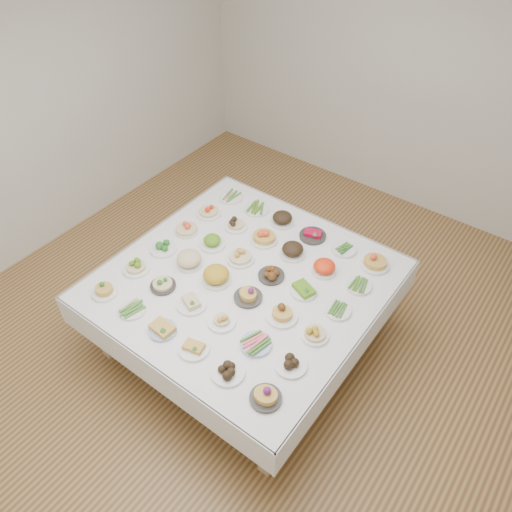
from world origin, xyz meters
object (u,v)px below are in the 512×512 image
Objects in this scene: dish_0 at (104,290)px; dish_18 at (186,227)px; display_table at (245,285)px; dish_35 at (376,260)px.

dish_0 is 0.90m from dish_18.
display_table is 8.93× the size of dish_35.
dish_0 reaches higher than display_table.
dish_0 is at bearing -90.38° from dish_18.
dish_0 is at bearing -134.63° from display_table.
dish_18 is at bearing 168.97° from display_table.
dish_0 is 2.11m from dish_35.
dish_0 is 0.95× the size of dish_18.
display_table is 9.86× the size of dish_18.
dish_35 is (1.49, 1.49, 0.02)m from dish_0.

